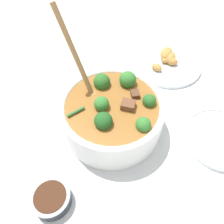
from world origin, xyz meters
TOP-DOWN VIEW (x-y plane):
  - ground_plane at (0.00, 0.00)m, footprint 4.00×4.00m
  - stew_bowl at (-0.00, -0.00)m, footprint 0.25×0.25m
  - condiment_bowl at (0.18, 0.15)m, footprint 0.08×0.08m
  - empty_plate at (-0.25, 0.12)m, footprint 0.19×0.19m
  - food_plate at (-0.25, -0.19)m, footprint 0.23×0.23m

SIDE VIEW (x-z plane):
  - ground_plane at x=0.00m, z-range 0.00..0.00m
  - empty_plate at x=-0.25m, z-range 0.00..0.02m
  - food_plate at x=-0.25m, z-range -0.01..0.03m
  - condiment_bowl at x=0.18m, z-range 0.00..0.03m
  - stew_bowl at x=0.00m, z-range -0.09..0.20m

